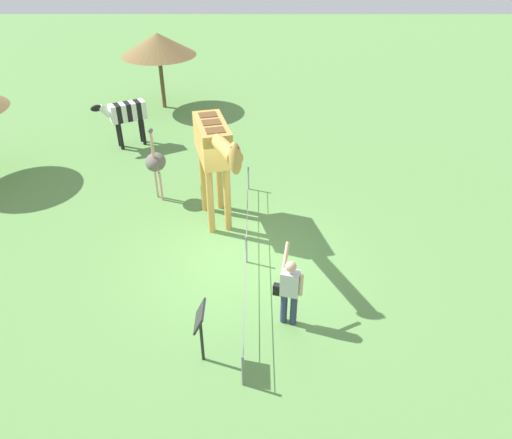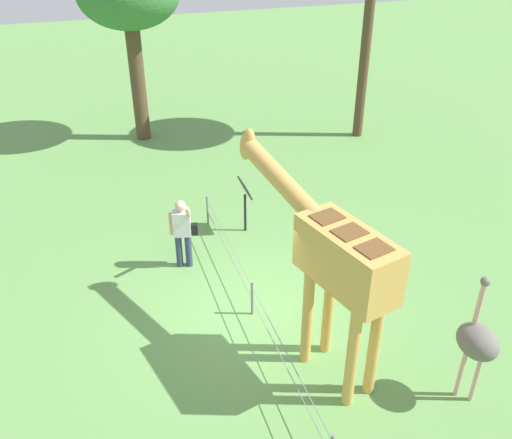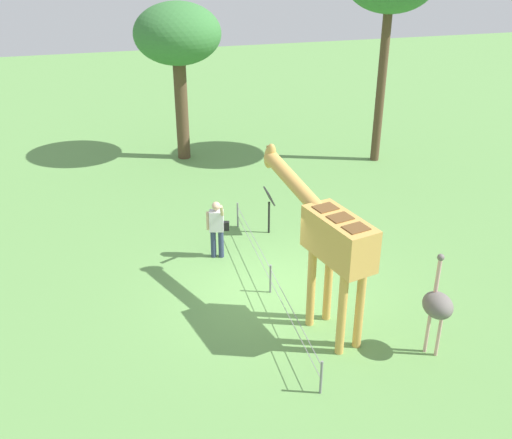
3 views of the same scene
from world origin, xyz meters
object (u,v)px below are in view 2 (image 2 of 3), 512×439
at_px(visitor, 183,230).
at_px(ostrich, 477,341).
at_px(giraffe, 333,255).
at_px(info_sign, 245,195).

height_order(visitor, ostrich, ostrich).
xyz_separation_m(visitor, ostrich, (-4.91, -3.45, 0.27)).
bearing_deg(giraffe, ostrich, -127.42).
height_order(ostrich, info_sign, ostrich).
xyz_separation_m(ostrich, info_sign, (5.88, 1.80, -0.23)).
xyz_separation_m(giraffe, ostrich, (-1.38, -1.80, -1.05)).
relative_size(giraffe, ostrich, 1.69).
height_order(giraffe, ostrich, giraffe).
height_order(visitor, info_sign, visitor).
xyz_separation_m(giraffe, visitor, (3.53, 1.65, -1.32)).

